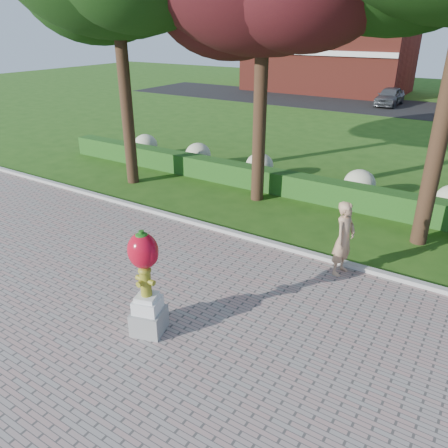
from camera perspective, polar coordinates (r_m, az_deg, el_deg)
name	(u,v)px	position (r m, az deg, el deg)	size (l,w,h in m)	color
ground	(208,297)	(10.11, -2.11, -9.45)	(100.00, 100.00, 0.00)	#244E13
walkway	(65,417)	(7.94, -20.09, -22.56)	(40.00, 14.00, 0.04)	gray
curb	(268,243)	(12.30, 5.82, -2.50)	(40.00, 0.18, 0.15)	#ADADA5
lawn_hedge	(322,191)	(15.58, 12.64, 4.29)	(24.00, 0.70, 0.80)	#124214
hydrangea_row	(348,181)	(16.27, 15.83, 5.38)	(20.10, 1.10, 0.99)	#ABB087
street	(428,110)	(35.63, 25.08, 13.30)	(50.00, 8.00, 0.02)	black
building_left	(329,50)	(43.50, 13.54, 21.19)	(14.00, 8.00, 7.00)	maroon
hydrant_sculpture	(145,280)	(8.51, -10.22, -7.27)	(0.75, 0.75, 2.23)	gray
woman	(344,239)	(10.87, 15.40, -1.84)	(0.69, 0.45, 1.88)	tan
parked_car	(390,96)	(36.63, 20.84, 15.34)	(1.60, 3.97, 1.35)	#464A4E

